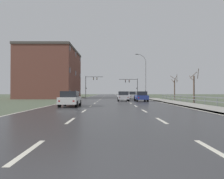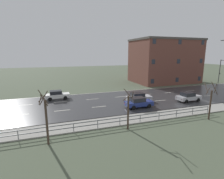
{
  "view_description": "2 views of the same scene",
  "coord_description": "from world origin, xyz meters",
  "px_view_note": "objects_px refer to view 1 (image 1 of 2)",
  "views": [
    {
      "loc": [
        -0.28,
        -3.15,
        1.5
      ],
      "look_at": [
        0.17,
        62.3,
        2.25
      ],
      "focal_mm": 33.05,
      "sensor_mm": 36.0,
      "label": 1
    },
    {
      "loc": [
        26.89,
        17.25,
        8.04
      ],
      "look_at": [
        0.0,
        26.47,
        2.04
      ],
      "focal_mm": 27.89,
      "sensor_mm": 36.0,
      "label": 2
    }
  ],
  "objects_px": {
    "car_far_left": "(123,96)",
    "car_near_right": "(70,99)",
    "traffic_signal_left": "(90,82)",
    "brick_building": "(51,74)",
    "street_lamp_midground": "(145,77)",
    "traffic_signal_right": "(133,84)",
    "car_far_right": "(141,96)",
    "car_mid_centre": "(133,95)"
  },
  "relations": [
    {
      "from": "car_far_left",
      "to": "car_near_right",
      "type": "relative_size",
      "value": 1.0
    },
    {
      "from": "car_far_left",
      "to": "traffic_signal_left",
      "type": "bearing_deg",
      "value": 106.55
    },
    {
      "from": "car_near_right",
      "to": "brick_building",
      "type": "height_order",
      "value": "brick_building"
    },
    {
      "from": "street_lamp_midground",
      "to": "traffic_signal_left",
      "type": "height_order",
      "value": "street_lamp_midground"
    },
    {
      "from": "street_lamp_midground",
      "to": "brick_building",
      "type": "distance_m",
      "value": 22.41
    },
    {
      "from": "traffic_signal_right",
      "to": "car_near_right",
      "type": "relative_size",
      "value": 1.38
    },
    {
      "from": "car_near_right",
      "to": "car_far_left",
      "type": "bearing_deg",
      "value": 63.35
    },
    {
      "from": "car_near_right",
      "to": "car_far_right",
      "type": "height_order",
      "value": "same"
    },
    {
      "from": "traffic_signal_left",
      "to": "car_far_right",
      "type": "bearing_deg",
      "value": -70.06
    },
    {
      "from": "street_lamp_midground",
      "to": "car_far_right",
      "type": "relative_size",
      "value": 2.46
    },
    {
      "from": "car_mid_centre",
      "to": "car_far_right",
      "type": "height_order",
      "value": "same"
    },
    {
      "from": "traffic_signal_left",
      "to": "car_mid_centre",
      "type": "distance_m",
      "value": 23.98
    },
    {
      "from": "traffic_signal_left",
      "to": "car_far_right",
      "type": "height_order",
      "value": "traffic_signal_left"
    },
    {
      "from": "traffic_signal_right",
      "to": "car_far_right",
      "type": "distance_m",
      "value": 30.6
    },
    {
      "from": "car_far_left",
      "to": "car_mid_centre",
      "type": "bearing_deg",
      "value": 73.82
    },
    {
      "from": "car_far_left",
      "to": "brick_building",
      "type": "relative_size",
      "value": 0.24
    },
    {
      "from": "car_far_left",
      "to": "street_lamp_midground",
      "type": "bearing_deg",
      "value": 66.19
    },
    {
      "from": "traffic_signal_right",
      "to": "car_near_right",
      "type": "height_order",
      "value": "traffic_signal_right"
    },
    {
      "from": "brick_building",
      "to": "car_far_left",
      "type": "bearing_deg",
      "value": -44.71
    },
    {
      "from": "car_mid_centre",
      "to": "car_near_right",
      "type": "distance_m",
      "value": 22.61
    },
    {
      "from": "traffic_signal_left",
      "to": "car_far_right",
      "type": "relative_size",
      "value": 1.55
    },
    {
      "from": "street_lamp_midground",
      "to": "traffic_signal_right",
      "type": "relative_size",
      "value": 1.77
    },
    {
      "from": "traffic_signal_right",
      "to": "car_far_left",
      "type": "bearing_deg",
      "value": -99.11
    },
    {
      "from": "traffic_signal_right",
      "to": "brick_building",
      "type": "relative_size",
      "value": 0.34
    },
    {
      "from": "brick_building",
      "to": "car_far_right",
      "type": "bearing_deg",
      "value": -42.72
    },
    {
      "from": "car_mid_centre",
      "to": "car_far_left",
      "type": "bearing_deg",
      "value": -108.94
    },
    {
      "from": "car_far_right",
      "to": "brick_building",
      "type": "height_order",
      "value": "brick_building"
    },
    {
      "from": "car_mid_centre",
      "to": "traffic_signal_right",
      "type": "bearing_deg",
      "value": 81.72
    },
    {
      "from": "street_lamp_midground",
      "to": "car_near_right",
      "type": "xyz_separation_m",
      "value": [
        -11.83,
        -25.36,
        -4.14
      ]
    },
    {
      "from": "traffic_signal_right",
      "to": "traffic_signal_left",
      "type": "height_order",
      "value": "traffic_signal_left"
    },
    {
      "from": "car_near_right",
      "to": "car_far_right",
      "type": "xyz_separation_m",
      "value": [
        8.88,
        11.39,
        0.0
      ]
    },
    {
      "from": "car_mid_centre",
      "to": "brick_building",
      "type": "height_order",
      "value": "brick_building"
    },
    {
      "from": "street_lamp_midground",
      "to": "car_mid_centre",
      "type": "distance_m",
      "value": 6.88
    },
    {
      "from": "car_mid_centre",
      "to": "car_far_right",
      "type": "bearing_deg",
      "value": -90.44
    },
    {
      "from": "car_near_right",
      "to": "street_lamp_midground",
      "type": "bearing_deg",
      "value": 63.99
    },
    {
      "from": "car_near_right",
      "to": "brick_building",
      "type": "xyz_separation_m",
      "value": [
        -10.25,
        29.06,
        5.07
      ]
    },
    {
      "from": "car_mid_centre",
      "to": "car_near_right",
      "type": "height_order",
      "value": "same"
    },
    {
      "from": "car_far_left",
      "to": "car_far_right",
      "type": "relative_size",
      "value": 1.0
    },
    {
      "from": "car_near_right",
      "to": "traffic_signal_left",
      "type": "bearing_deg",
      "value": 92.03
    },
    {
      "from": "car_far_left",
      "to": "brick_building",
      "type": "height_order",
      "value": "brick_building"
    },
    {
      "from": "car_near_right",
      "to": "car_far_right",
      "type": "distance_m",
      "value": 14.44
    },
    {
      "from": "car_far_right",
      "to": "street_lamp_midground",
      "type": "bearing_deg",
      "value": 78.08
    }
  ]
}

